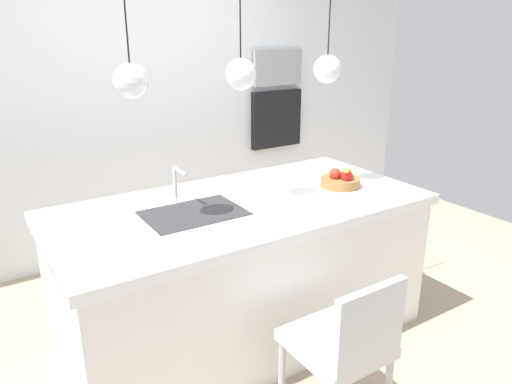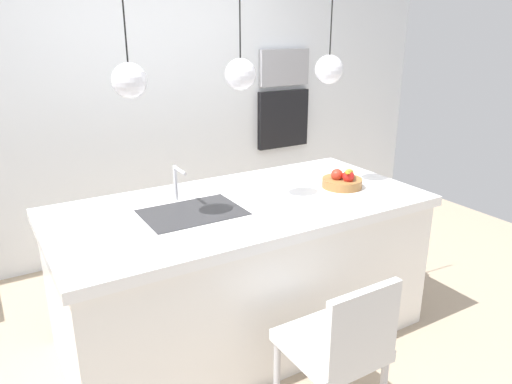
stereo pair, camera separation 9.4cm
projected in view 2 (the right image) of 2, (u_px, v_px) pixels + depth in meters
floor at (243, 332)px, 3.22m from camera, size 6.60×6.60×0.00m
back_wall at (147, 103)px, 4.14m from camera, size 6.00×0.10×2.60m
kitchen_island at (242, 270)px, 3.07m from camera, size 2.26×1.09×0.92m
sink_basin at (193, 213)px, 2.77m from camera, size 0.56×0.40×0.02m
faucet at (177, 179)px, 2.90m from camera, size 0.02×0.17×0.22m
fruit_bowl at (342, 180)px, 3.18m from camera, size 0.26×0.26×0.16m
microwave at (284, 67)px, 4.66m from camera, size 0.54×0.08×0.34m
oven at (283, 119)px, 4.82m from camera, size 0.56×0.08×0.56m
chair_near at (339, 345)px, 2.28m from camera, size 0.42×0.45×0.87m
pendant_light_left at (129, 80)px, 2.38m from camera, size 0.18×0.18×0.78m
pendant_light_center at (240, 74)px, 2.68m from camera, size 0.18×0.18×0.78m
pendant_light_right at (329, 69)px, 2.98m from camera, size 0.18×0.18×0.78m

